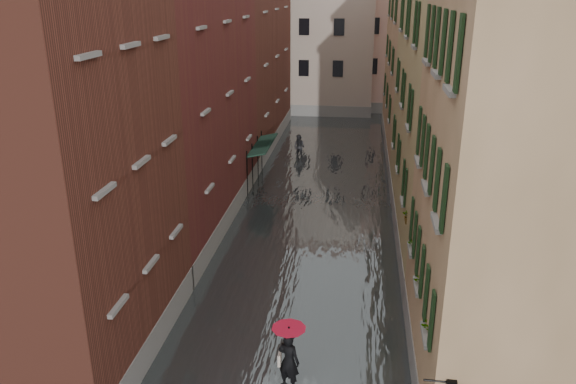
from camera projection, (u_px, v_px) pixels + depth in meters
The scene contains 15 objects.
ground at pixel (289, 331), 19.42m from camera, with size 120.00×120.00×0.00m, color #545456.
floodwater at pixel (319, 197), 31.49m from camera, with size 10.00×60.00×0.20m, color #43494A.
building_left_near at pixel (40, 161), 16.17m from camera, with size 6.00×8.00×13.00m, color brown.
building_left_mid at pixel (167, 99), 26.50m from camera, with size 6.00×14.00×12.50m, color #58241B.
building_left_far at pixel (235, 49), 40.21m from camera, with size 6.00×16.00×14.00m, color brown.
building_right_near at pixel (543, 208), 14.73m from camera, with size 6.00×8.00×11.50m, color olive.
building_right_mid at pixel (472, 101), 24.71m from camera, with size 6.00×14.00×13.00m, color #978A5B.
building_right_far at pixel (433, 71), 38.94m from camera, with size 6.00×16.00×11.50m, color olive.
building_end_cream at pixel (309, 40), 52.93m from camera, with size 12.00×9.00×13.00m, color #AF9F8B.
building_end_pink at pixel (404, 45), 53.88m from camera, with size 10.00×9.00×12.00m, color tan.
awning_near at pixel (260, 149), 32.17m from camera, with size 1.09×3.34×2.80m.
awning_far at pixel (265, 143), 33.51m from camera, with size 1.09×3.18×2.80m.
window_planters at pixel (420, 254), 17.20m from camera, with size 0.59×8.23×0.84m.
pedestrian_main at pixel (289, 352), 16.27m from camera, with size 1.00×1.00×2.06m.
pedestrian_far at pixel (299, 147), 38.60m from camera, with size 0.83×0.65×1.71m, color black.
Camera 1 is at (2.11, -16.44, 11.21)m, focal length 35.00 mm.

